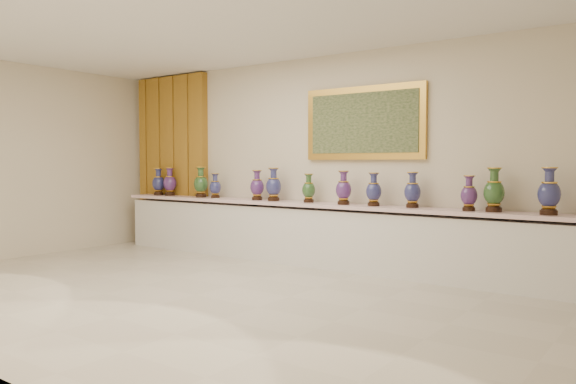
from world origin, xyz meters
name	(u,v)px	position (x,y,z in m)	size (l,w,h in m)	color
ground	(196,295)	(0.00, 0.00, 0.00)	(8.00, 8.00, 0.00)	beige
room	(197,156)	(-2.42, 2.44, 1.58)	(8.00, 8.00, 8.00)	beige
counter	(310,235)	(0.00, 2.27, 0.44)	(7.28, 0.48, 0.90)	white
vase_0	(159,183)	(-3.17, 2.24, 1.11)	(0.28, 0.28, 0.47)	black
vase_1	(170,183)	(-2.90, 2.26, 1.12)	(0.29, 0.29, 0.49)	black
vase_2	(201,184)	(-2.12, 2.22, 1.13)	(0.31, 0.31, 0.50)	black
vase_3	(215,187)	(-1.80, 2.22, 1.08)	(0.22, 0.22, 0.40)	black
vase_4	(257,187)	(-0.95, 2.24, 1.10)	(0.22, 0.22, 0.46)	black
vase_5	(274,186)	(-0.62, 2.23, 1.12)	(0.30, 0.30, 0.49)	black
vase_6	(309,190)	(-0.03, 2.28, 1.08)	(0.21, 0.21, 0.41)	black
vase_7	(344,189)	(0.59, 2.21, 1.11)	(0.22, 0.22, 0.46)	black
vase_8	(374,191)	(1.04, 2.23, 1.10)	(0.26, 0.26, 0.44)	black
vase_9	(412,192)	(1.56, 2.28, 1.10)	(0.22, 0.22, 0.45)	black
vase_10	(469,195)	(2.29, 2.23, 1.09)	(0.23, 0.23, 0.42)	black
vase_11	(494,192)	(2.57, 2.26, 1.13)	(0.29, 0.29, 0.51)	black
vase_12	(549,194)	(3.16, 2.22, 1.13)	(0.27, 0.27, 0.52)	black
label_card	(217,198)	(-1.68, 2.13, 0.90)	(0.10, 0.06, 0.00)	white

